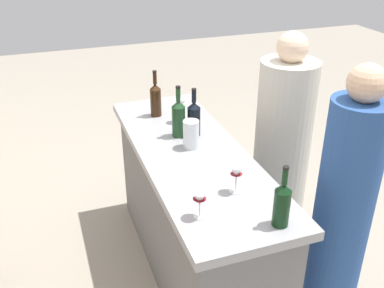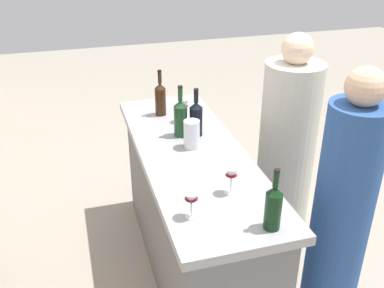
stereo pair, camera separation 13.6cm
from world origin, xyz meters
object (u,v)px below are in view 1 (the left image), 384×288
person_center_guest (342,214)px  wine_bottle_second_left_near_black (194,118)px  person_left_guest (282,150)px  wine_bottle_second_right_amber_brown (156,99)px  wine_glass_near_center (236,173)px  water_pitcher (191,134)px  wine_bottle_center_olive_green (179,117)px  wine_glass_near_right (200,199)px  wine_glass_near_left (180,107)px  wine_bottle_leftmost_dark_green (282,203)px

person_center_guest → wine_bottle_second_left_near_black: bearing=-38.0°
wine_bottle_second_left_near_black → person_left_guest: person_left_guest is taller
wine_bottle_second_right_amber_brown → wine_glass_near_center: (-1.06, -0.12, -0.02)m
wine_bottle_second_right_amber_brown → water_pitcher: (-0.53, -0.07, -0.04)m
person_left_guest → wine_bottle_center_olive_green: bearing=-8.3°
wine_bottle_second_right_amber_brown → wine_glass_near_right: (-1.20, 0.12, -0.03)m
wine_bottle_center_olive_green → water_pitcher: (-0.17, -0.02, -0.04)m
wine_glass_near_left → wine_glass_near_center: wine_glass_near_left is taller
wine_glass_near_left → water_pitcher: bearing=171.8°
wine_bottle_leftmost_dark_green → wine_glass_near_left: 1.22m
wine_bottle_second_right_amber_brown → wine_glass_near_left: 0.20m
person_center_guest → wine_bottle_leftmost_dark_green: bearing=37.3°
wine_bottle_leftmost_dark_green → wine_bottle_second_right_amber_brown: (1.38, 0.20, 0.01)m
wine_glass_near_right → person_left_guest: size_ratio=0.09×
wine_bottle_center_olive_green → person_center_guest: person_center_guest is taller
wine_bottle_second_left_near_black → wine_glass_near_right: size_ratio=2.27×
wine_bottle_second_left_near_black → wine_bottle_second_right_amber_brown: 0.41m
wine_glass_near_left → wine_glass_near_right: bearing=166.6°
water_pitcher → person_center_guest: (-0.67, -0.63, -0.27)m
wine_bottle_second_left_near_black → water_pitcher: wine_bottle_second_left_near_black is taller
wine_glass_near_left → person_center_guest: size_ratio=0.10×
wine_glass_near_center → wine_glass_near_right: wine_glass_near_center is taller
wine_bottle_center_olive_green → wine_glass_near_right: bearing=168.4°
wine_glass_near_center → water_pitcher: size_ratio=0.86×
wine_bottle_second_left_near_black → water_pitcher: (-0.15, 0.07, -0.03)m
wine_bottle_second_right_amber_brown → person_left_guest: person_left_guest is taller
wine_bottle_second_left_near_black → person_center_guest: person_center_guest is taller
wine_bottle_leftmost_dark_green → person_center_guest: person_center_guest is taller
wine_bottle_leftmost_dark_green → person_left_guest: (0.99, -0.60, -0.34)m
wine_bottle_second_right_amber_brown → person_center_guest: bearing=-149.9°
wine_bottle_second_left_near_black → person_center_guest: bearing=-146.1°
water_pitcher → wine_bottle_second_left_near_black: bearing=-25.4°
wine_glass_near_left → wine_bottle_second_left_near_black: bearing=-174.9°
wine_bottle_leftmost_dark_green → wine_glass_near_center: size_ratio=2.04×
wine_bottle_center_olive_green → person_left_guest: (-0.03, -0.75, -0.35)m
wine_bottle_leftmost_dark_green → wine_bottle_center_olive_green: 1.03m
wine_bottle_second_right_amber_brown → wine_bottle_center_olive_green: bearing=-172.3°
person_center_guest → wine_glass_near_right: bearing=17.9°
wine_glass_near_center → person_left_guest: (0.68, -0.68, -0.33)m
wine_glass_near_center → person_center_guest: 0.66m
wine_bottle_leftmost_dark_green → wine_bottle_second_right_amber_brown: 1.39m
wine_glass_near_right → person_center_guest: bearing=-90.2°
wine_bottle_leftmost_dark_green → wine_bottle_second_left_near_black: size_ratio=0.97×
wine_bottle_leftmost_dark_green → person_left_guest: bearing=-31.2°
water_pitcher → person_center_guest: person_center_guest is taller
wine_bottle_second_left_near_black → wine_bottle_leftmost_dark_green: bearing=-176.9°
wine_glass_near_left → wine_glass_near_center: size_ratio=1.10×
wine_glass_near_center → wine_glass_near_left: bearing=-0.1°
wine_glass_near_right → wine_glass_near_center: bearing=-60.6°
wine_bottle_second_right_amber_brown → wine_glass_near_left: wine_bottle_second_right_amber_brown is taller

